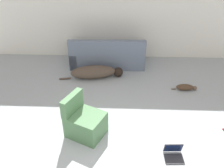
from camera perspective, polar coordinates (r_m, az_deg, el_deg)
name	(u,v)px	position (r m, az deg, el deg)	size (l,w,h in m)	color
wall_back	(121,12)	(7.14, 2.03, 16.22)	(7.70, 0.06, 2.69)	silver
couch	(107,56)	(6.97, -1.05, 6.47)	(2.05, 0.87, 0.86)	slate
dog	(95,72)	(6.42, -3.82, 2.74)	(1.64, 0.57, 0.34)	#4C3D33
cat	(186,87)	(6.22, 16.50, -0.72)	(0.60, 0.19, 0.14)	#473323
laptop_open	(173,153)	(4.52, 13.88, -14.96)	(0.33, 0.31, 0.24)	#2D2D33
side_chair	(84,122)	(4.69, -6.36, -8.63)	(0.83, 0.78, 0.80)	#4C754C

